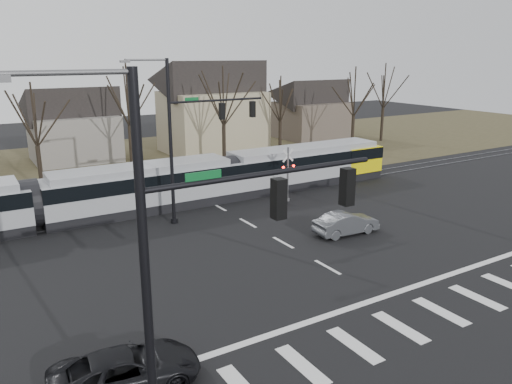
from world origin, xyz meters
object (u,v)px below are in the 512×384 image
suv (126,370)px  rail_crossing_signal (288,176)px  sedan (346,223)px  tram (140,186)px

suv → rail_crossing_signal: bearing=-42.9°
sedan → suv: sedan is taller
tram → suv: bearing=-110.1°
suv → tram: bearing=-14.8°
tram → sedan: size_ratio=10.19×
suv → sedan: bearing=-59.7°
tram → rail_crossing_signal: bearing=-17.8°
sedan → rail_crossing_signal: rail_crossing_signal is taller
tram → rail_crossing_signal: rail_crossing_signal is taller
tram → rail_crossing_signal: size_ratio=10.56×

